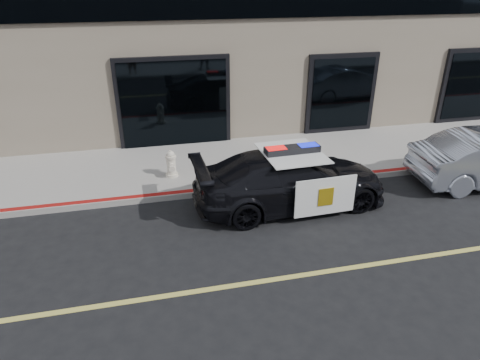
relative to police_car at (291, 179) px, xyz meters
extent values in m
plane|color=black|center=(-1.28, -2.63, -0.67)|extent=(120.00, 120.00, 0.00)
cube|color=gray|center=(-1.28, 2.62, -0.60)|extent=(60.00, 3.50, 0.15)
imported|color=black|center=(0.00, 0.00, -0.01)|extent=(2.22, 4.74, 1.33)
cube|color=white|center=(0.48, -0.94, -0.03)|extent=(1.42, 0.09, 0.89)
cube|color=white|center=(0.40, 0.97, -0.03)|extent=(1.42, 0.09, 0.89)
cube|color=white|center=(0.00, 0.00, 0.67)|extent=(1.39, 1.65, 0.02)
cube|color=gold|center=(0.48, -0.97, -0.03)|extent=(0.36, 0.02, 0.42)
cube|color=black|center=(0.00, 0.00, 0.75)|extent=(1.29, 0.38, 0.16)
cube|color=red|center=(-0.39, -0.01, 0.76)|extent=(0.46, 0.31, 0.14)
cube|color=#0C19CC|center=(0.39, 0.01, 0.76)|extent=(0.46, 0.31, 0.14)
cylinder|color=silver|center=(-2.64, 1.94, -0.49)|extent=(0.33, 0.33, 0.07)
cylinder|color=silver|center=(-2.64, 1.94, -0.22)|extent=(0.24, 0.24, 0.46)
cylinder|color=silver|center=(-2.64, 1.94, 0.03)|extent=(0.29, 0.29, 0.06)
sphere|color=silver|center=(-2.64, 1.94, 0.08)|extent=(0.21, 0.21, 0.21)
cylinder|color=silver|center=(-2.64, 1.94, 0.18)|extent=(0.06, 0.06, 0.06)
cylinder|color=silver|center=(-2.64, 2.09, -0.16)|extent=(0.12, 0.11, 0.12)
cylinder|color=silver|center=(-2.64, 1.78, -0.16)|extent=(0.12, 0.11, 0.12)
cylinder|color=silver|center=(-2.64, 1.75, -0.22)|extent=(0.16, 0.13, 0.16)
camera|label=1|loc=(-3.21, -8.55, 4.37)|focal=32.00mm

